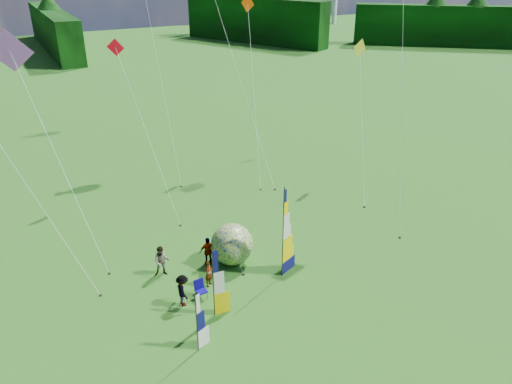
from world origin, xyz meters
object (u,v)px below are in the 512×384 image
camp_chair (201,290)px  spectator_a (209,274)px  kite_whale (233,49)px  spectator_c (183,290)px  spectator_d (208,251)px  feather_banner_main (283,235)px  side_banner_left (213,284)px  spectator_b (162,261)px  bol_inflatable (232,244)px  side_banner_far (197,324)px

camp_chair → spectator_a: bearing=40.5°
kite_whale → spectator_c: bearing=-134.0°
spectator_c → spectator_d: size_ratio=1.00×
feather_banner_main → side_banner_left: 5.08m
side_banner_left → spectator_c: (-1.10, 1.55, -1.03)m
spectator_a → spectator_d: size_ratio=0.86×
side_banner_left → spectator_a: side_banner_left is taller
spectator_a → spectator_d: (0.80, 1.95, 0.13)m
spectator_b → spectator_d: spectator_b is taller
camp_chair → kite_whale: 21.38m
bol_inflatable → spectator_d: 1.45m
side_banner_left → spectator_d: side_banner_left is taller
camp_chair → side_banner_left: bearing=-93.6°
bol_inflatable → spectator_d: (-1.33, 0.46, -0.35)m
side_banner_far → kite_whale: size_ratio=0.16×
spectator_c → spectator_d: bearing=-43.6°
bol_inflatable → spectator_b: bol_inflatable is taller
bol_inflatable → kite_whale: size_ratio=0.13×
spectator_a → feather_banner_main: bearing=-54.8°
side_banner_far → spectator_b: bearing=65.0°
kite_whale → camp_chair: bearing=-131.6°
side_banner_left → kite_whale: kite_whale is taller
side_banner_far → bol_inflatable: size_ratio=1.24×
bol_inflatable → spectator_b: size_ratio=1.35×
side_banner_far → spectator_c: size_ratio=1.72×
feather_banner_main → camp_chair: size_ratio=5.14×
spectator_c → kite_whale: size_ratio=0.09×
spectator_a → spectator_b: bearing=91.9°
side_banner_far → spectator_c: side_banner_far is taller
spectator_c → kite_whale: (10.98, 16.57, 8.91)m
bol_inflatable → camp_chair: (-2.94, -2.34, -0.72)m
spectator_c → spectator_b: bearing=1.1°
spectator_b → spectator_c: 3.10m
bol_inflatable → kite_whale: 17.97m
spectator_a → spectator_c: size_ratio=0.85×
spectator_d → camp_chair: spectator_d is taller
side_banner_left → camp_chair: side_banner_left is taller
side_banner_far → spectator_d: side_banner_far is taller
spectator_c → side_banner_far: bearing=170.0°
spectator_b → spectator_c: bearing=-71.3°
side_banner_far → spectator_d: 7.13m
bol_inflatable → kite_whale: bearing=63.7°
spectator_c → spectator_d: (2.65, 2.87, -0.00)m
feather_banner_main → spectator_d: bearing=113.0°
side_banner_left → bol_inflatable: side_banner_left is taller
spectator_a → spectator_d: bearing=27.7°
spectator_d → camp_chair: (-1.61, -2.80, -0.37)m
side_banner_far → spectator_a: side_banner_far is taller
feather_banner_main → camp_chair: (-4.88, 0.21, -2.18)m
side_banner_left → bol_inflatable: bearing=60.2°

